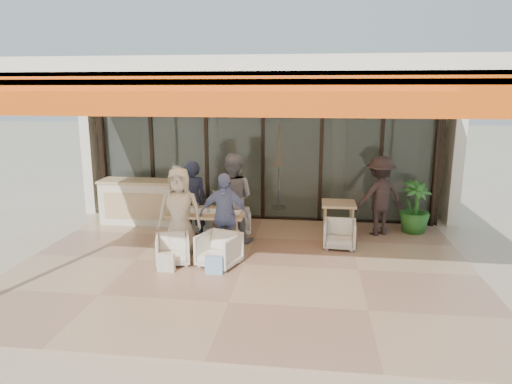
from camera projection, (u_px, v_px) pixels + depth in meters
The scene contains 21 objects.
ground at pixel (244, 266), 8.13m from camera, with size 70.00×70.00×0.00m, color #C6B293.
terrace_floor at pixel (244, 265), 8.13m from camera, with size 8.00×6.00×0.01m, color tan.
terrace_structure at pixel (240, 78), 7.16m from camera, with size 8.00×6.00×3.40m.
glass_storefront at pixel (263, 154), 10.68m from camera, with size 8.08×0.10×3.20m.
interior_block at pixel (272, 120), 12.78m from camera, with size 9.05×3.62×3.52m.
host_counter at pixel (141, 202), 10.57m from camera, with size 1.85×0.65×1.04m.
dining_table at pixel (207, 214), 8.93m from camera, with size 1.50×0.90×0.93m.
chair_far_left at pixel (199, 219), 9.98m from camera, with size 0.60×0.56×0.61m, color silver.
chair_far_right at pixel (237, 221), 9.88m from camera, with size 0.57×0.54×0.59m, color silver.
chair_near_left at pixel (173, 248), 8.14m from camera, with size 0.58×0.54×0.60m, color silver.
chair_near_right at pixel (219, 248), 8.03m from camera, with size 0.65×0.61×0.67m, color silver.
diner_navy at pixel (192, 201), 9.38m from camera, with size 0.61×0.40×1.67m, color #171C33.
diner_grey at pixel (232, 198), 9.26m from camera, with size 0.89×0.69×1.83m, color slate.
diner_cream at pixel (180, 212), 8.51m from camera, with size 0.82×0.53×1.67m, color beige.
diner_periwinkle at pixel (224, 215), 8.41m from camera, with size 0.93×0.39×1.59m, color #6B77B2.
tote_bag_cream at pixel (166, 263), 7.78m from camera, with size 0.30×0.10×0.34m, color silver.
tote_bag_blue at pixel (214, 266), 7.68m from camera, with size 0.30×0.10×0.34m, color #99BFD8.
side_table at pixel (339, 207), 9.62m from camera, with size 0.70×0.70×0.74m.
side_chair at pixel (340, 233), 8.96m from camera, with size 0.61×0.57×0.63m, color silver.
standing_woman at pixel (379, 196), 9.66m from camera, with size 1.11×0.64×1.72m, color black.
potted_palm at pixel (415, 207), 9.85m from camera, with size 0.65×0.65×1.16m, color #1E5919.
Camera 1 is at (1.17, -7.55, 3.07)m, focal length 32.00 mm.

